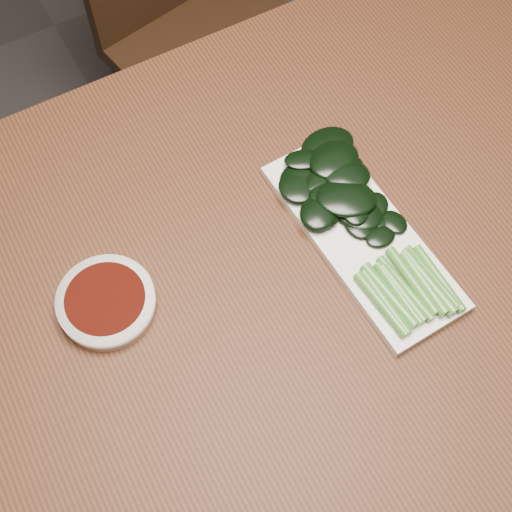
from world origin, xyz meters
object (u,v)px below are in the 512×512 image
object	(u,v)px
sauce_bowl	(106,302)
gai_lan	(356,212)
chair_far	(202,18)
serving_plate	(362,236)
table	(287,286)

from	to	relation	value
sauce_bowl	gai_lan	distance (m)	0.34
chair_far	serving_plate	size ratio (longest dim) A/B	2.81
sauce_bowl	serving_plate	world-z (taller)	sauce_bowl
chair_far	sauce_bowl	size ratio (longest dim) A/B	7.34
chair_far	serving_plate	world-z (taller)	chair_far
sauce_bowl	chair_far	bearing A→B (deg)	55.65
serving_plate	gai_lan	world-z (taller)	gai_lan
chair_far	sauce_bowl	world-z (taller)	chair_far
gai_lan	chair_far	bearing A→B (deg)	81.82
table	serving_plate	size ratio (longest dim) A/B	4.43
table	sauce_bowl	world-z (taller)	sauce_bowl
serving_plate	sauce_bowl	bearing A→B (deg)	167.82
sauce_bowl	gai_lan	world-z (taller)	gai_lan
serving_plate	gai_lan	bearing A→B (deg)	80.23
serving_plate	chair_far	bearing A→B (deg)	81.76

